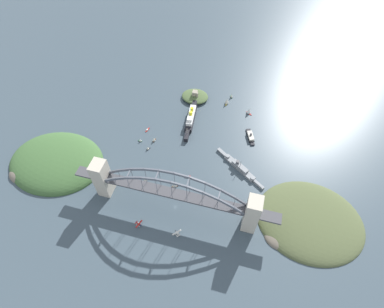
{
  "coord_description": "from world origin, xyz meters",
  "views": [
    {
      "loc": [
        66.79,
        -165.8,
        337.33
      ],
      "look_at": [
        0.0,
        79.61,
        8.0
      ],
      "focal_mm": 28.43,
      "sensor_mm": 36.0,
      "label": 1
    }
  ],
  "objects_px": {
    "seaplane_second_in_formation": "(177,233)",
    "small_boat_8": "(174,184)",
    "small_boat_5": "(145,179)",
    "ocean_liner": "(191,117)",
    "fort_island_mid_harbor": "(195,96)",
    "harbor_arch_bridge": "(174,195)",
    "small_boat_1": "(140,140)",
    "seaplane_taxiing_near_bridge": "(139,224)",
    "small_boat_7": "(188,177)",
    "small_boat_2": "(147,130)",
    "small_boat_4": "(227,101)",
    "small_boat_6": "(232,96)",
    "harbor_ferry_steamer": "(250,136)",
    "small_boat_3": "(249,111)",
    "naval_cruiser": "(239,167)",
    "small_boat_0": "(154,139)",
    "small_boat_9": "(148,148)"
  },
  "relations": [
    {
      "from": "small_boat_9",
      "to": "small_boat_5",
      "type": "bearing_deg",
      "value": -73.0
    },
    {
      "from": "seaplane_second_in_formation",
      "to": "small_boat_5",
      "type": "xyz_separation_m",
      "value": [
        -61.53,
        60.11,
        1.78
      ]
    },
    {
      "from": "seaplane_taxiing_near_bridge",
      "to": "small_boat_9",
      "type": "xyz_separation_m",
      "value": [
        -29.53,
        111.28,
        0.48
      ]
    },
    {
      "from": "seaplane_taxiing_near_bridge",
      "to": "small_boat_8",
      "type": "xyz_separation_m",
      "value": [
        25.17,
        62.39,
        2.16
      ]
    },
    {
      "from": "seaplane_second_in_formation",
      "to": "small_boat_9",
      "type": "relative_size",
      "value": 1.58
    },
    {
      "from": "fort_island_mid_harbor",
      "to": "small_boat_4",
      "type": "xyz_separation_m",
      "value": [
        52.38,
        1.09,
        1.01
      ]
    },
    {
      "from": "ocean_liner",
      "to": "small_boat_4",
      "type": "distance_m",
      "value": 67.17
    },
    {
      "from": "harbor_ferry_steamer",
      "to": "small_boat_5",
      "type": "relative_size",
      "value": 3.62
    },
    {
      "from": "small_boat_3",
      "to": "fort_island_mid_harbor",
      "type": "bearing_deg",
      "value": 172.76
    },
    {
      "from": "fort_island_mid_harbor",
      "to": "small_boat_7",
      "type": "bearing_deg",
      "value": -78.64
    },
    {
      "from": "seaplane_second_in_formation",
      "to": "small_boat_8",
      "type": "bearing_deg",
      "value": 109.84
    },
    {
      "from": "small_boat_5",
      "to": "small_boat_7",
      "type": "distance_m",
      "value": 55.69
    },
    {
      "from": "fort_island_mid_harbor",
      "to": "small_boat_3",
      "type": "height_order",
      "value": "fort_island_mid_harbor"
    },
    {
      "from": "fort_island_mid_harbor",
      "to": "seaplane_taxiing_near_bridge",
      "type": "relative_size",
      "value": 3.82
    },
    {
      "from": "fort_island_mid_harbor",
      "to": "small_boat_7",
      "type": "relative_size",
      "value": 5.73
    },
    {
      "from": "fort_island_mid_harbor",
      "to": "seaplane_taxiing_near_bridge",
      "type": "distance_m",
      "value": 232.28
    },
    {
      "from": "seaplane_taxiing_near_bridge",
      "to": "small_boat_0",
      "type": "distance_m",
      "value": 130.8
    },
    {
      "from": "small_boat_6",
      "to": "small_boat_8",
      "type": "distance_m",
      "value": 191.46
    },
    {
      "from": "harbor_arch_bridge",
      "to": "seaplane_second_in_formation",
      "type": "height_order",
      "value": "harbor_arch_bridge"
    },
    {
      "from": "fort_island_mid_harbor",
      "to": "small_boat_3",
      "type": "xyz_separation_m",
      "value": [
        89.68,
        -11.39,
        1.26
      ]
    },
    {
      "from": "ocean_liner",
      "to": "seaplane_taxiing_near_bridge",
      "type": "bearing_deg",
      "value": -94.39
    },
    {
      "from": "small_boat_2",
      "to": "small_boat_8",
      "type": "xyz_separation_m",
      "value": [
        68.32,
        -83.23,
        3.92
      ]
    },
    {
      "from": "harbor_ferry_steamer",
      "to": "small_boat_8",
      "type": "distance_m",
      "value": 136.65
    },
    {
      "from": "small_boat_6",
      "to": "small_boat_7",
      "type": "xyz_separation_m",
      "value": [
        -26.7,
        -168.93,
        -3.09
      ]
    },
    {
      "from": "naval_cruiser",
      "to": "small_boat_4",
      "type": "relative_size",
      "value": 6.56
    },
    {
      "from": "naval_cruiser",
      "to": "small_boat_9",
      "type": "xyz_separation_m",
      "value": [
        -130.71,
        -1.28,
        -0.13
      ]
    },
    {
      "from": "naval_cruiser",
      "to": "small_boat_1",
      "type": "distance_m",
      "value": 146.81
    },
    {
      "from": "small_boat_4",
      "to": "seaplane_taxiing_near_bridge",
      "type": "bearing_deg",
      "value": -104.37
    },
    {
      "from": "seaplane_second_in_formation",
      "to": "small_boat_6",
      "type": "distance_m",
      "value": 249.47
    },
    {
      "from": "harbor_arch_bridge",
      "to": "small_boat_8",
      "type": "distance_m",
      "value": 39.8
    },
    {
      "from": "small_boat_3",
      "to": "small_boat_6",
      "type": "xyz_separation_m",
      "value": [
        -32.58,
        29.01,
        -1.6
      ]
    },
    {
      "from": "ocean_liner",
      "to": "fort_island_mid_harbor",
      "type": "bearing_deg",
      "value": 97.98
    },
    {
      "from": "small_boat_1",
      "to": "small_boat_5",
      "type": "relative_size",
      "value": 0.71
    },
    {
      "from": "small_boat_2",
      "to": "small_boat_8",
      "type": "height_order",
      "value": "small_boat_8"
    },
    {
      "from": "harbor_ferry_steamer",
      "to": "ocean_liner",
      "type": "bearing_deg",
      "value": 172.41
    },
    {
      "from": "seaplane_taxiing_near_bridge",
      "to": "small_boat_2",
      "type": "xyz_separation_m",
      "value": [
        -43.14,
        145.62,
        -1.76
      ]
    },
    {
      "from": "harbor_ferry_steamer",
      "to": "seaplane_second_in_formation",
      "type": "height_order",
      "value": "harbor_ferry_steamer"
    },
    {
      "from": "naval_cruiser",
      "to": "small_boat_5",
      "type": "xyz_separation_m",
      "value": [
        -115.34,
        -51.56,
        0.99
      ]
    },
    {
      "from": "naval_cruiser",
      "to": "small_boat_0",
      "type": "xyz_separation_m",
      "value": [
        -127.64,
        15.52,
        1.07
      ]
    },
    {
      "from": "small_boat_5",
      "to": "small_boat_6",
      "type": "xyz_separation_m",
      "value": [
        78.64,
        188.77,
        -0.19
      ]
    },
    {
      "from": "harbor_ferry_steamer",
      "to": "small_boat_2",
      "type": "xyz_separation_m",
      "value": [
        -150.51,
        -25.92,
        -1.77
      ]
    },
    {
      "from": "small_boat_5",
      "to": "small_boat_6",
      "type": "distance_m",
      "value": 204.49
    },
    {
      "from": "small_boat_4",
      "to": "small_boat_8",
      "type": "relative_size",
      "value": 1.14
    },
    {
      "from": "seaplane_taxiing_near_bridge",
      "to": "small_boat_7",
      "type": "height_order",
      "value": "seaplane_taxiing_near_bridge"
    },
    {
      "from": "harbor_arch_bridge",
      "to": "small_boat_1",
      "type": "distance_m",
      "value": 122.5
    },
    {
      "from": "small_boat_4",
      "to": "small_boat_6",
      "type": "bearing_deg",
      "value": 74.03
    },
    {
      "from": "small_boat_3",
      "to": "small_boat_8",
      "type": "bearing_deg",
      "value": -114.41
    },
    {
      "from": "small_boat_2",
      "to": "ocean_liner",
      "type": "bearing_deg",
      "value": 33.8
    },
    {
      "from": "small_boat_3",
      "to": "harbor_ferry_steamer",
      "type": "bearing_deg",
      "value": -78.17
    },
    {
      "from": "fort_island_mid_harbor",
      "to": "seaplane_second_in_formation",
      "type": "height_order",
      "value": "fort_island_mid_harbor"
    }
  ]
}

